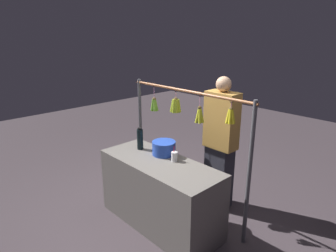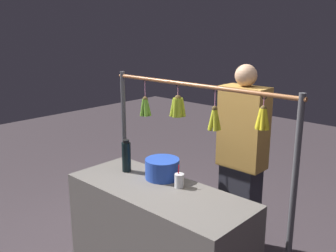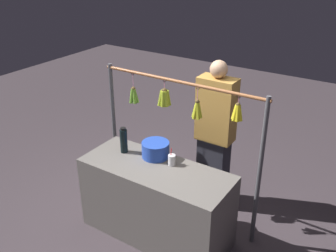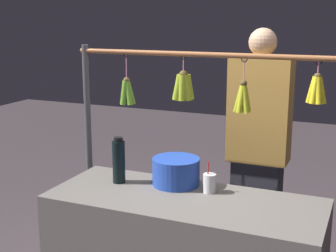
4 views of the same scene
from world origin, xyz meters
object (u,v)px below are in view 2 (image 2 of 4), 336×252
object	(u,v)px
blue_bucket	(162,169)
vendor_person	(242,163)
water_bottle	(126,156)
drink_cup	(179,180)

from	to	relation	value
blue_bucket	vendor_person	distance (m)	0.74
blue_bucket	vendor_person	xyz separation A→B (m)	(-0.34, -0.65, -0.04)
water_bottle	drink_cup	distance (m)	0.56
water_bottle	vendor_person	xyz separation A→B (m)	(-0.67, -0.75, -0.09)
blue_bucket	drink_cup	xyz separation A→B (m)	(-0.22, 0.04, -0.03)
blue_bucket	drink_cup	size ratio (longest dim) A/B	1.58
water_bottle	blue_bucket	distance (m)	0.35
water_bottle	blue_bucket	size ratio (longest dim) A/B	1.00
vendor_person	blue_bucket	bearing A→B (deg)	62.55
blue_bucket	drink_cup	world-z (taller)	drink_cup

